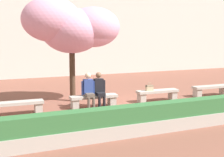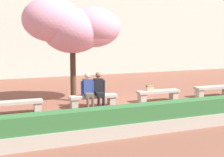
# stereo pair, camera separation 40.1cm
# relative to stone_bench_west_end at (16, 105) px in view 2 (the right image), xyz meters

# --- Properties ---
(ground_plane) EXTENTS (100.00, 100.00, 0.00)m
(ground_plane) POSITION_rel_stone_bench_west_end_xyz_m (4.11, 0.00, -0.30)
(ground_plane) COLOR brown
(building_facade) EXTENTS (28.00, 4.00, 9.02)m
(building_facade) POSITION_rel_stone_bench_west_end_xyz_m (4.11, 11.01, 4.21)
(building_facade) COLOR beige
(building_facade) RESTS_ON ground
(stone_bench_west_end) EXTENTS (1.78, 0.49, 0.45)m
(stone_bench_west_end) POSITION_rel_stone_bench_west_end_xyz_m (0.00, 0.00, 0.00)
(stone_bench_west_end) COLOR #ADA89E
(stone_bench_west_end) RESTS_ON ground
(stone_bench_near_west) EXTENTS (1.78, 0.49, 0.45)m
(stone_bench_near_west) POSITION_rel_stone_bench_west_end_xyz_m (2.74, 0.00, 0.00)
(stone_bench_near_west) COLOR #ADA89E
(stone_bench_near_west) RESTS_ON ground
(stone_bench_center) EXTENTS (1.78, 0.49, 0.45)m
(stone_bench_center) POSITION_rel_stone_bench_west_end_xyz_m (5.48, 0.00, 0.00)
(stone_bench_center) COLOR #ADA89E
(stone_bench_center) RESTS_ON ground
(stone_bench_near_east) EXTENTS (1.78, 0.49, 0.45)m
(stone_bench_near_east) POSITION_rel_stone_bench_west_end_xyz_m (8.23, 0.00, 0.00)
(stone_bench_near_east) COLOR #ADA89E
(stone_bench_near_east) RESTS_ON ground
(person_seated_left) EXTENTS (0.51, 0.70, 1.29)m
(person_seated_left) POSITION_rel_stone_bench_west_end_xyz_m (2.53, -0.05, 0.40)
(person_seated_left) COLOR black
(person_seated_left) RESTS_ON ground
(person_seated_right) EXTENTS (0.51, 0.70, 1.29)m
(person_seated_right) POSITION_rel_stone_bench_west_end_xyz_m (2.94, -0.05, 0.40)
(person_seated_right) COLOR black
(person_seated_right) RESTS_ON ground
(handbag) EXTENTS (0.30, 0.15, 0.34)m
(handbag) POSITION_rel_stone_bench_west_end_xyz_m (5.10, -0.01, 0.28)
(handbag) COLOR tan
(handbag) RESTS_ON stone_bench_center
(cherry_tree_main) EXTENTS (3.83, 2.59, 4.07)m
(cherry_tree_main) POSITION_rel_stone_bench_west_end_xyz_m (2.35, 1.31, 2.66)
(cherry_tree_main) COLOR #473323
(cherry_tree_main) RESTS_ON ground
(planter_hedge_foreground) EXTENTS (13.30, 0.50, 0.80)m
(planter_hedge_foreground) POSITION_rel_stone_bench_west_end_xyz_m (4.11, -3.44, 0.08)
(planter_hedge_foreground) COLOR #ADA89E
(planter_hedge_foreground) RESTS_ON ground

